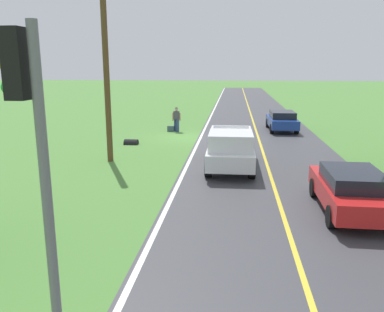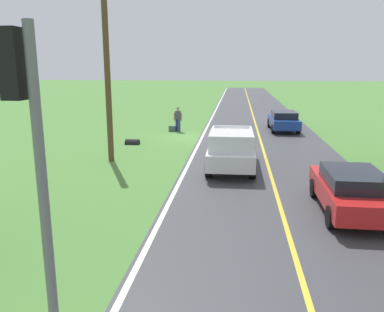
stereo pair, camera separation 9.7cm
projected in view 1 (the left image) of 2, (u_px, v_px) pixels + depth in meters
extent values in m
plane|color=#4C7F38|center=(188.00, 137.00, 25.71)|extent=(200.00, 200.00, 0.00)
cube|color=#3D3D42|center=(259.00, 139.00, 25.23)|extent=(7.84, 120.00, 0.00)
cube|color=silver|center=(201.00, 137.00, 25.62)|extent=(0.16, 117.60, 0.00)
cube|color=gold|center=(259.00, 139.00, 25.23)|extent=(0.14, 117.60, 0.00)
cylinder|color=navy|center=(178.00, 126.00, 27.73)|extent=(0.18, 0.18, 0.88)
cylinder|color=navy|center=(175.00, 125.00, 27.98)|extent=(0.18, 0.18, 0.88)
cube|color=#3F3F47|center=(176.00, 115.00, 27.69)|extent=(0.40, 0.26, 0.58)
sphere|color=tan|center=(176.00, 109.00, 27.60)|extent=(0.23, 0.23, 0.23)
sphere|color=#4C564C|center=(176.00, 108.00, 27.58)|extent=(0.20, 0.20, 0.20)
cube|color=navy|center=(177.00, 114.00, 27.88)|extent=(0.32, 0.20, 0.44)
cylinder|color=tan|center=(180.00, 117.00, 27.67)|extent=(0.10, 0.10, 0.58)
cylinder|color=tan|center=(173.00, 117.00, 27.72)|extent=(0.10, 0.10, 0.58)
cube|color=#384C56|center=(171.00, 129.00, 27.91)|extent=(0.46, 0.20, 0.40)
cube|color=silver|center=(230.00, 151.00, 18.01)|extent=(2.04, 5.41, 0.70)
cube|color=silver|center=(231.00, 141.00, 16.70)|extent=(1.85, 2.17, 0.72)
cube|color=black|center=(231.00, 139.00, 16.68)|extent=(1.69, 1.31, 0.43)
cube|color=silver|center=(251.00, 135.00, 18.84)|extent=(0.12, 3.02, 0.45)
cube|color=silver|center=(211.00, 134.00, 19.02)|extent=(0.12, 3.02, 0.45)
cube|color=silver|center=(231.00, 130.00, 20.39)|extent=(1.84, 0.11, 0.45)
cylinder|color=black|center=(252.00, 169.00, 16.30)|extent=(0.31, 0.80, 0.80)
cylinder|color=black|center=(209.00, 168.00, 16.48)|extent=(0.31, 0.80, 0.80)
cylinder|color=black|center=(249.00, 152.00, 19.50)|extent=(0.31, 0.80, 0.80)
cylinder|color=black|center=(212.00, 151.00, 19.68)|extent=(0.31, 0.80, 0.80)
cylinder|color=slate|center=(47.00, 201.00, 5.90)|extent=(0.16, 0.16, 5.20)
cube|color=black|center=(16.00, 64.00, 5.48)|extent=(0.28, 0.32, 1.00)
sphere|color=red|center=(4.00, 40.00, 5.42)|extent=(0.22, 0.22, 0.22)
sphere|color=orange|center=(7.00, 64.00, 5.50)|extent=(0.22, 0.22, 0.22)
sphere|color=green|center=(9.00, 87.00, 5.57)|extent=(0.22, 0.22, 0.22)
cube|color=red|center=(350.00, 192.00, 12.50)|extent=(1.91, 4.43, 0.62)
cube|color=black|center=(353.00, 178.00, 12.18)|extent=(1.66, 2.40, 0.46)
cylinder|color=black|center=(314.00, 188.00, 14.02)|extent=(0.25, 0.66, 0.66)
cylinder|color=black|center=(364.00, 189.00, 13.82)|extent=(0.25, 0.66, 0.66)
cylinder|color=black|center=(332.00, 217.00, 11.31)|extent=(0.25, 0.66, 0.66)
cube|color=navy|center=(282.00, 122.00, 28.28)|extent=(1.94, 4.44, 0.62)
cube|color=black|center=(282.00, 115.00, 27.97)|extent=(1.67, 2.41, 0.46)
cylinder|color=black|center=(268.00, 123.00, 29.78)|extent=(0.25, 0.66, 0.66)
cylinder|color=black|center=(290.00, 123.00, 29.64)|extent=(0.25, 0.66, 0.66)
cylinder|color=black|center=(272.00, 129.00, 27.07)|extent=(0.25, 0.66, 0.66)
cylinder|color=black|center=(297.00, 129.00, 26.92)|extent=(0.25, 0.66, 0.66)
cylinder|color=brown|center=(107.00, 84.00, 18.49)|extent=(0.28, 0.28, 7.47)
cylinder|color=black|center=(131.00, 144.00, 23.44)|extent=(0.80, 0.60, 0.60)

